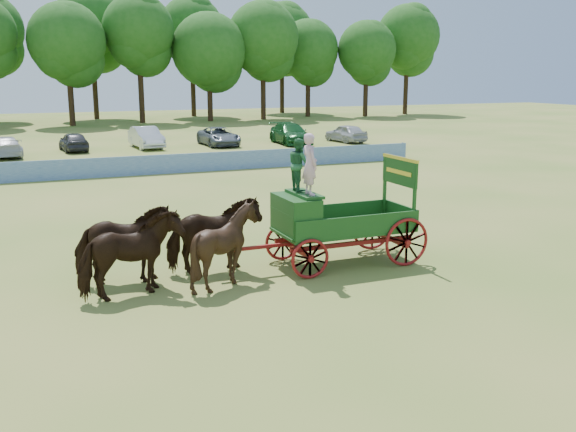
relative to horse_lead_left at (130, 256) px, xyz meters
The scene contains 9 objects.
ground 8.63m from the horse_lead_left, ahead, with size 160.00×160.00×0.00m, color olive.
horse_lead_left is the anchor object (origin of this frame).
horse_lead_right 1.10m from the horse_lead_left, 90.00° to the left, with size 1.13×2.49×2.10m, color black.
horse_wheel_left 2.40m from the horse_lead_left, ahead, with size 1.70×1.91×2.11m, color black.
horse_wheel_right 2.64m from the horse_lead_left, 24.62° to the left, with size 1.13×2.49×2.10m, color black.
farm_dray 5.42m from the horse_lead_left, ahead, with size 5.99×2.00×3.81m.
sponsor_banner 20.78m from the horse_lead_left, 68.98° to the left, with size 26.00×0.08×1.05m, color #1B4C97.
parked_cars 31.71m from the horse_lead_left, 85.43° to the left, with size 41.50×6.98×1.59m.
treeline 62.20m from the horse_lead_left, 86.29° to the left, with size 89.74×21.59×15.37m.
Camera 1 is at (-10.74, -16.59, 5.34)m, focal length 40.00 mm.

